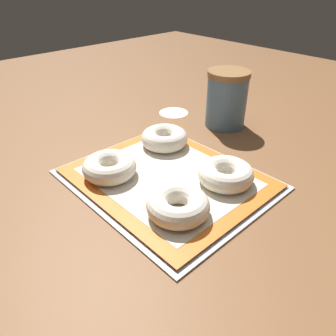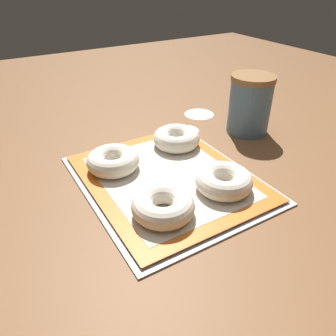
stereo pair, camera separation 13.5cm
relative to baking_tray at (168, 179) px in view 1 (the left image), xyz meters
name	(u,v)px [view 1 (the left image)]	position (x,y,z in m)	size (l,w,h in m)	color
ground_plane	(164,178)	(-0.01, 0.00, 0.00)	(2.80, 2.80, 0.00)	brown
baking_tray	(168,179)	(0.00, 0.00, 0.00)	(0.44, 0.37, 0.01)	#B2B5BA
baking_mat	(168,177)	(0.00, 0.00, 0.01)	(0.42, 0.35, 0.00)	orange
bagel_front_left	(109,167)	(-0.10, -0.10, 0.03)	(0.13, 0.13, 0.04)	silver
bagel_front_right	(178,205)	(0.11, -0.08, 0.03)	(0.13, 0.13, 0.04)	silver
bagel_back_left	(164,138)	(-0.12, 0.10, 0.03)	(0.13, 0.13, 0.04)	silver
bagel_back_right	(226,174)	(0.11, 0.08, 0.03)	(0.13, 0.13, 0.04)	silver
flour_canister	(227,99)	(-0.10, 0.34, 0.08)	(0.13, 0.13, 0.17)	slate
flour_patch_near	(174,112)	(-0.29, 0.29, 0.00)	(0.10, 0.10, 0.00)	white
flour_patch_far	(172,127)	(-0.20, 0.21, 0.00)	(0.06, 0.03, 0.00)	white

